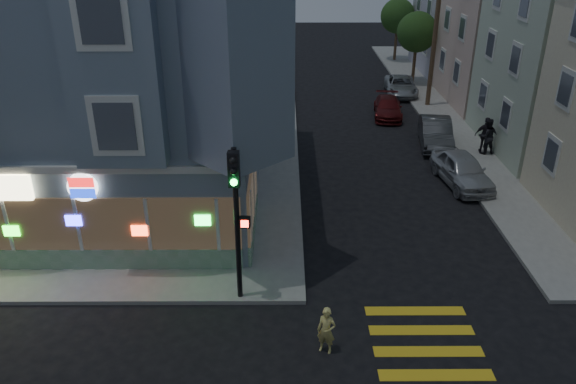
{
  "coord_description": "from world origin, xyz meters",
  "views": [
    {
      "loc": [
        2.34,
        -12.97,
        11.29
      ],
      "look_at": [
        2.42,
        5.35,
        2.5
      ],
      "focal_mm": 35.0,
      "sensor_mm": 36.0,
      "label": 1
    }
  ],
  "objects_px": {
    "traffic_signal": "(236,202)",
    "parked_car_b": "(436,133)",
    "pedestrian_a": "(487,136)",
    "parked_car_a": "(462,170)",
    "utility_pole": "(435,35)",
    "parked_car_c": "(388,108)",
    "street_tree_far": "(398,16)",
    "parked_car_d": "(401,86)",
    "fire_hydrant": "(478,178)",
    "running_child": "(326,330)",
    "pedestrian_b": "(486,135)",
    "street_tree_near": "(417,32)"
  },
  "relations": [
    {
      "from": "running_child",
      "to": "pedestrian_a",
      "type": "distance_m",
      "value": 17.95
    },
    {
      "from": "parked_car_a",
      "to": "parked_car_d",
      "type": "height_order",
      "value": "parked_car_a"
    },
    {
      "from": "utility_pole",
      "to": "parked_car_d",
      "type": "xyz_separation_m",
      "value": [
        -1.3,
        2.99,
        -4.15
      ]
    },
    {
      "from": "parked_car_d",
      "to": "street_tree_near",
      "type": "bearing_deg",
      "value": 68.28
    },
    {
      "from": "pedestrian_a",
      "to": "parked_car_b",
      "type": "xyz_separation_m",
      "value": [
        -2.3,
        1.56,
        -0.36
      ]
    },
    {
      "from": "utility_pole",
      "to": "fire_hydrant",
      "type": "height_order",
      "value": "utility_pole"
    },
    {
      "from": "street_tree_far",
      "to": "pedestrian_a",
      "type": "xyz_separation_m",
      "value": [
        0.8,
        -22.98,
        -2.82
      ]
    },
    {
      "from": "utility_pole",
      "to": "parked_car_a",
      "type": "relative_size",
      "value": 2.02
    },
    {
      "from": "street_tree_far",
      "to": "running_child",
      "type": "relative_size",
      "value": 3.55
    },
    {
      "from": "running_child",
      "to": "pedestrian_b",
      "type": "height_order",
      "value": "pedestrian_b"
    },
    {
      "from": "street_tree_far",
      "to": "parked_car_c",
      "type": "bearing_deg",
      "value": -101.49
    },
    {
      "from": "street_tree_far",
      "to": "parked_car_d",
      "type": "bearing_deg",
      "value": -97.76
    },
    {
      "from": "parked_car_a",
      "to": "parked_car_b",
      "type": "xyz_separation_m",
      "value": [
        0.0,
        5.2,
        0.0
      ]
    },
    {
      "from": "running_child",
      "to": "street_tree_near",
      "type": "bearing_deg",
      "value": 94.38
    },
    {
      "from": "parked_car_b",
      "to": "traffic_signal",
      "type": "bearing_deg",
      "value": -116.35
    },
    {
      "from": "street_tree_near",
      "to": "street_tree_far",
      "type": "xyz_separation_m",
      "value": [
        0.0,
        8.0,
        0.0
      ]
    },
    {
      "from": "street_tree_near",
      "to": "running_child",
      "type": "distance_m",
      "value": 31.59
    },
    {
      "from": "parked_car_b",
      "to": "traffic_signal",
      "type": "relative_size",
      "value": 0.88
    },
    {
      "from": "pedestrian_b",
      "to": "parked_car_d",
      "type": "height_order",
      "value": "pedestrian_b"
    },
    {
      "from": "fire_hydrant",
      "to": "pedestrian_a",
      "type": "bearing_deg",
      "value": 67.99
    },
    {
      "from": "street_tree_far",
      "to": "parked_car_d",
      "type": "xyz_separation_m",
      "value": [
        -1.5,
        -11.01,
        -3.29
      ]
    },
    {
      "from": "street_tree_far",
      "to": "pedestrian_b",
      "type": "xyz_separation_m",
      "value": [
        0.8,
        -22.82,
        -2.81
      ]
    },
    {
      "from": "parked_car_d",
      "to": "parked_car_b",
      "type": "bearing_deg",
      "value": -85.24
    },
    {
      "from": "pedestrian_a",
      "to": "parked_car_a",
      "type": "height_order",
      "value": "pedestrian_a"
    },
    {
      "from": "parked_car_c",
      "to": "street_tree_far",
      "type": "bearing_deg",
      "value": 85.4
    },
    {
      "from": "running_child",
      "to": "parked_car_c",
      "type": "xyz_separation_m",
      "value": [
        5.41,
        21.99,
        -0.14
      ]
    },
    {
      "from": "running_child",
      "to": "parked_car_d",
      "type": "bearing_deg",
      "value": 95.62
    },
    {
      "from": "parked_car_b",
      "to": "parked_car_c",
      "type": "height_order",
      "value": "parked_car_b"
    },
    {
      "from": "utility_pole",
      "to": "fire_hydrant",
      "type": "bearing_deg",
      "value": -93.04
    },
    {
      "from": "traffic_signal",
      "to": "parked_car_b",
      "type": "bearing_deg",
      "value": 58.46
    },
    {
      "from": "utility_pole",
      "to": "street_tree_near",
      "type": "xyz_separation_m",
      "value": [
        0.2,
        6.0,
        -0.86
      ]
    },
    {
      "from": "pedestrian_b",
      "to": "parked_car_d",
      "type": "bearing_deg",
      "value": -68.24
    },
    {
      "from": "running_child",
      "to": "traffic_signal",
      "type": "xyz_separation_m",
      "value": [
        -2.65,
        2.37,
        2.95
      ]
    },
    {
      "from": "utility_pole",
      "to": "parked_car_c",
      "type": "bearing_deg",
      "value": -144.46
    },
    {
      "from": "pedestrian_a",
      "to": "parked_car_b",
      "type": "bearing_deg",
      "value": -43.58
    },
    {
      "from": "pedestrian_b",
      "to": "parked_car_c",
      "type": "distance_m",
      "value": 7.8
    },
    {
      "from": "pedestrian_a",
      "to": "parked_car_d",
      "type": "relative_size",
      "value": 0.41
    },
    {
      "from": "traffic_signal",
      "to": "fire_hydrant",
      "type": "distance_m",
      "value": 13.92
    },
    {
      "from": "pedestrian_a",
      "to": "parked_car_a",
      "type": "xyz_separation_m",
      "value": [
        -2.3,
        -3.64,
        -0.36
      ]
    },
    {
      "from": "street_tree_near",
      "to": "traffic_signal",
      "type": "xyz_separation_m",
      "value": [
        -11.35,
        -27.83,
        -0.24
      ]
    },
    {
      "from": "street_tree_near",
      "to": "parked_car_c",
      "type": "relative_size",
      "value": 1.26
    },
    {
      "from": "parked_car_a",
      "to": "fire_hydrant",
      "type": "distance_m",
      "value": 0.85
    },
    {
      "from": "parked_car_a",
      "to": "traffic_signal",
      "type": "bearing_deg",
      "value": -144.58
    },
    {
      "from": "street_tree_near",
      "to": "pedestrian_b",
      "type": "relative_size",
      "value": 2.73
    },
    {
      "from": "utility_pole",
      "to": "parked_car_d",
      "type": "height_order",
      "value": "utility_pole"
    },
    {
      "from": "parked_car_c",
      "to": "parked_car_b",
      "type": "bearing_deg",
      "value": -64.08
    },
    {
      "from": "parked_car_d",
      "to": "fire_hydrant",
      "type": "relative_size",
      "value": 5.82
    },
    {
      "from": "fire_hydrant",
      "to": "running_child",
      "type": "bearing_deg",
      "value": -125.29
    },
    {
      "from": "pedestrian_a",
      "to": "parked_car_a",
      "type": "distance_m",
      "value": 4.32
    },
    {
      "from": "street_tree_near",
      "to": "parked_car_a",
      "type": "height_order",
      "value": "street_tree_near"
    }
  ]
}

